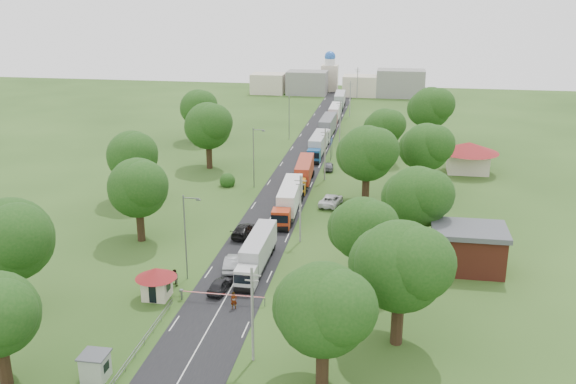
% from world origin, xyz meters
% --- Properties ---
extents(ground, '(260.00, 260.00, 0.00)m').
position_xyz_m(ground, '(0.00, 0.00, 0.00)').
color(ground, '#254316').
rests_on(ground, ground).
extents(road, '(8.00, 200.00, 0.04)m').
position_xyz_m(road, '(0.00, 20.00, 0.00)').
color(road, black).
rests_on(road, ground).
extents(boom_barrier, '(9.22, 0.35, 1.18)m').
position_xyz_m(boom_barrier, '(-1.36, -25.00, 0.89)').
color(boom_barrier, slate).
rests_on(boom_barrier, ground).
extents(guard_booth, '(4.40, 4.40, 3.45)m').
position_xyz_m(guard_booth, '(-7.20, -25.00, 2.16)').
color(guard_booth, beige).
rests_on(guard_booth, ground).
extents(kiosk, '(2.30, 2.30, 2.41)m').
position_xyz_m(kiosk, '(-7.00, -40.00, 1.23)').
color(kiosk, '#99A593').
rests_on(kiosk, ground).
extents(guard_rail, '(0.10, 17.00, 1.70)m').
position_xyz_m(guard_rail, '(-5.00, -35.00, 0.00)').
color(guard_rail, slate).
rests_on(guard_rail, ground).
extents(info_sign, '(0.12, 3.10, 4.10)m').
position_xyz_m(info_sign, '(5.20, 35.00, 3.00)').
color(info_sign, slate).
rests_on(info_sign, ground).
extents(pole_0, '(1.60, 0.24, 9.00)m').
position_xyz_m(pole_0, '(5.50, -35.00, 4.68)').
color(pole_0, gray).
rests_on(pole_0, ground).
extents(pole_1, '(1.60, 0.24, 9.00)m').
position_xyz_m(pole_1, '(5.50, -7.00, 4.68)').
color(pole_1, gray).
rests_on(pole_1, ground).
extents(pole_2, '(1.60, 0.24, 9.00)m').
position_xyz_m(pole_2, '(5.50, 21.00, 4.68)').
color(pole_2, gray).
rests_on(pole_2, ground).
extents(pole_3, '(1.60, 0.24, 9.00)m').
position_xyz_m(pole_3, '(5.50, 49.00, 4.68)').
color(pole_3, gray).
rests_on(pole_3, ground).
extents(pole_4, '(1.60, 0.24, 9.00)m').
position_xyz_m(pole_4, '(5.50, 77.00, 4.68)').
color(pole_4, gray).
rests_on(pole_4, ground).
extents(pole_5, '(1.60, 0.24, 9.00)m').
position_xyz_m(pole_5, '(5.50, 105.00, 4.68)').
color(pole_5, gray).
rests_on(pole_5, ground).
extents(lamp_0, '(2.03, 0.22, 10.00)m').
position_xyz_m(lamp_0, '(-5.35, -20.00, 5.55)').
color(lamp_0, slate).
rests_on(lamp_0, ground).
extents(lamp_1, '(2.03, 0.22, 10.00)m').
position_xyz_m(lamp_1, '(-5.35, 15.00, 5.55)').
color(lamp_1, slate).
rests_on(lamp_1, ground).
extents(lamp_2, '(2.03, 0.22, 10.00)m').
position_xyz_m(lamp_2, '(-5.35, 50.00, 5.55)').
color(lamp_2, slate).
rests_on(lamp_2, ground).
extents(tree_0, '(8.80, 8.80, 11.07)m').
position_xyz_m(tree_0, '(11.99, -37.84, 7.22)').
color(tree_0, '#382616').
rests_on(tree_0, ground).
extents(tree_1, '(9.60, 9.60, 12.05)m').
position_xyz_m(tree_1, '(17.99, -29.83, 7.85)').
color(tree_1, '#382616').
rests_on(tree_1, ground).
extents(tree_2, '(8.00, 8.00, 10.10)m').
position_xyz_m(tree_2, '(13.99, -17.86, 6.60)').
color(tree_2, '#382616').
rests_on(tree_2, ground).
extents(tree_3, '(8.80, 8.80, 11.07)m').
position_xyz_m(tree_3, '(19.99, -7.84, 7.22)').
color(tree_3, '#382616').
rests_on(tree_3, ground).
extents(tree_4, '(9.60, 9.60, 12.05)m').
position_xyz_m(tree_4, '(12.99, 10.17, 7.85)').
color(tree_4, '#382616').
rests_on(tree_4, ground).
extents(tree_5, '(8.80, 8.80, 11.07)m').
position_xyz_m(tree_5, '(21.99, 18.16, 7.22)').
color(tree_5, '#382616').
rests_on(tree_5, ground).
extents(tree_6, '(8.00, 8.00, 10.10)m').
position_xyz_m(tree_6, '(14.99, 35.14, 6.60)').
color(tree_6, '#382616').
rests_on(tree_6, ground).
extents(tree_7, '(9.60, 9.60, 12.05)m').
position_xyz_m(tree_7, '(23.99, 50.17, 7.85)').
color(tree_7, '#382616').
rests_on(tree_7, ground).
extents(tree_9, '(9.60, 9.60, 12.05)m').
position_xyz_m(tree_9, '(-20.01, -29.83, 7.85)').
color(tree_9, '#382616').
rests_on(tree_9, ground).
extents(tree_10, '(8.80, 8.80, 11.07)m').
position_xyz_m(tree_10, '(-15.01, -9.84, 7.22)').
color(tree_10, '#382616').
rests_on(tree_10, ground).
extents(tree_11, '(8.80, 8.80, 11.07)m').
position_xyz_m(tree_11, '(-22.01, 5.16, 7.22)').
color(tree_11, '#382616').
rests_on(tree_11, ground).
extents(tree_12, '(9.60, 9.60, 12.05)m').
position_xyz_m(tree_12, '(-16.01, 25.17, 7.85)').
color(tree_12, '#382616').
rests_on(tree_12, ground).
extents(tree_13, '(8.80, 8.80, 11.07)m').
position_xyz_m(tree_13, '(-24.01, 45.16, 7.22)').
color(tree_13, '#382616').
rests_on(tree_13, ground).
extents(house_brick, '(8.60, 6.60, 5.20)m').
position_xyz_m(house_brick, '(26.00, -12.00, 2.65)').
color(house_brick, maroon).
rests_on(house_brick, ground).
extents(house_cream, '(10.08, 10.08, 5.80)m').
position_xyz_m(house_cream, '(30.00, 30.00, 3.64)').
color(house_cream, beige).
rests_on(house_cream, ground).
extents(distant_town, '(52.00, 8.00, 8.00)m').
position_xyz_m(distant_town, '(0.68, 110.00, 3.49)').
color(distant_town, gray).
rests_on(distant_town, ground).
extents(church, '(5.00, 5.00, 12.30)m').
position_xyz_m(church, '(-4.00, 118.00, 5.39)').
color(church, beige).
rests_on(church, ground).
extents(truck_0, '(2.34, 13.56, 3.76)m').
position_xyz_m(truck_0, '(1.72, -15.81, 1.99)').
color(truck_0, silver).
rests_on(truck_0, ground).
extents(truck_1, '(3.12, 14.84, 4.10)m').
position_xyz_m(truck_1, '(2.28, 3.29, 2.18)').
color(truck_1, '#B13114').
rests_on(truck_1, ground).
extents(truck_2, '(2.97, 13.82, 3.82)m').
position_xyz_m(truck_2, '(2.31, 18.03, 2.03)').
color(truck_2, orange).
rests_on(truck_2, ground).
extents(truck_3, '(2.63, 14.30, 3.96)m').
position_xyz_m(truck_3, '(2.33, 37.29, 2.10)').
color(truck_3, navy).
rests_on(truck_3, ground).
extents(truck_4, '(2.81, 15.29, 4.23)m').
position_xyz_m(truck_4, '(2.33, 53.84, 2.25)').
color(truck_4, '#BDBDBD').
rests_on(truck_4, ground).
extents(truck_5, '(2.40, 13.54, 3.75)m').
position_xyz_m(truck_5, '(2.28, 70.85, 1.99)').
color(truck_5, maroon).
rests_on(truck_5, ground).
extents(truck_6, '(2.95, 14.54, 4.02)m').
position_xyz_m(truck_6, '(1.87, 88.22, 2.13)').
color(truck_6, '#25653A').
rests_on(truck_6, ground).
extents(car_lane_front, '(2.14, 4.47, 1.47)m').
position_xyz_m(car_lane_front, '(-1.00, -22.45, 0.74)').
color(car_lane_front, black).
rests_on(car_lane_front, ground).
extents(car_lane_mid, '(2.29, 5.17, 1.65)m').
position_xyz_m(car_lane_mid, '(-1.00, -16.74, 0.83)').
color(car_lane_mid, '#9C9EA3').
rests_on(car_lane_mid, ground).
extents(car_lane_rear, '(2.95, 5.74, 1.59)m').
position_xyz_m(car_lane_rear, '(-2.14, -6.18, 0.80)').
color(car_lane_rear, black).
rests_on(car_lane_rear, ground).
extents(car_verge_near, '(3.60, 6.18, 1.62)m').
position_xyz_m(car_verge_near, '(7.94, 8.10, 0.81)').
color(car_verge_near, white).
rests_on(car_verge_near, ground).
extents(car_verge_far, '(2.09, 4.41, 1.46)m').
position_xyz_m(car_verge_far, '(5.50, 27.35, 0.73)').
color(car_verge_far, '#55575C').
rests_on(car_verge_far, ground).
extents(pedestrian_near, '(0.78, 0.64, 1.85)m').
position_xyz_m(pedestrian_near, '(1.49, -26.09, 0.93)').
color(pedestrian_near, gray).
rests_on(pedestrian_near, ground).
extents(pedestrian_booth, '(1.17, 1.17, 1.91)m').
position_xyz_m(pedestrian_booth, '(-6.25, -22.00, 0.96)').
color(pedestrian_booth, gray).
rests_on(pedestrian_booth, ground).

